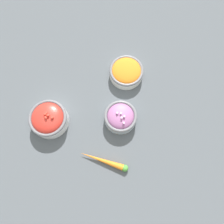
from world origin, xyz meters
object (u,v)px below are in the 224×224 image
at_px(bowl_cherry_tomatoes, 49,119).
at_px(loose_carrot, 105,161).
at_px(bowl_carrots, 126,72).
at_px(bowl_red_onion, 120,117).

relative_size(bowl_cherry_tomatoes, loose_carrot, 0.86).
relative_size(bowl_carrots, bowl_red_onion, 1.11).
distance_m(bowl_carrots, loose_carrot, 0.36).
xyz_separation_m(bowl_red_onion, loose_carrot, (0.15, 0.09, -0.02)).
height_order(bowl_carrots, bowl_cherry_tomatoes, bowl_cherry_tomatoes).
relative_size(bowl_red_onion, loose_carrot, 0.75).
bearing_deg(bowl_red_onion, bowl_cherry_tomatoes, -38.50).
height_order(bowl_carrots, bowl_red_onion, bowl_red_onion).
bearing_deg(loose_carrot, bowl_red_onion, -90.66).
height_order(bowl_carrots, loose_carrot, bowl_carrots).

